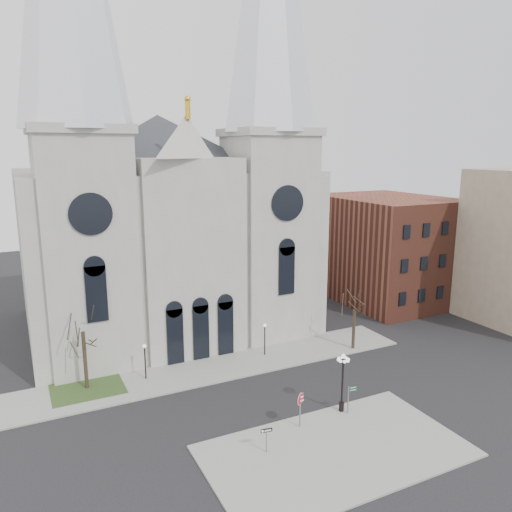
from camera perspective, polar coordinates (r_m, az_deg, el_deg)
name	(u,v)px	position (r m, az deg, el deg)	size (l,w,h in m)	color
ground	(264,427)	(39.46, 0.87, -18.92)	(160.00, 160.00, 0.00)	black
sidewalk_near	(335,451)	(37.16, 9.07, -21.13)	(18.00, 10.00, 0.14)	gray
sidewalk_far	(210,369)	(48.34, -5.22, -12.70)	(40.00, 6.00, 0.14)	gray
grass_patch	(87,388)	(46.91, -18.73, -14.13)	(6.00, 5.00, 0.18)	#27401B
cathedral	(167,166)	(55.13, -10.11, 10.06)	(33.00, 26.66, 54.00)	#9D9A93
bg_building_brick	(386,248)	(70.36, 14.63, 0.86)	(14.00, 18.00, 14.00)	brown
tree_left	(83,328)	(44.80, -19.21, -7.80)	(3.20, 3.20, 7.50)	#2D2319
tree_right	(355,308)	(52.00, 11.20, -5.85)	(3.20, 3.20, 6.00)	#2D2319
ped_lamp_left	(145,356)	(46.28, -12.59, -11.07)	(0.32, 0.32, 3.26)	black
ped_lamp_right	(265,334)	(50.12, 1.01, -8.91)	(0.32, 0.32, 3.26)	black
stop_sign	(300,403)	(38.39, 5.08, -16.35)	(0.98, 0.20, 2.74)	slate
globe_lamp	(343,375)	(40.34, 9.88, -13.30)	(1.35, 1.35, 4.79)	black
one_way_sign	(266,435)	(35.82, 1.20, -19.77)	(0.82, 0.16, 1.87)	slate
street_name_sign	(349,397)	(40.89, 10.61, -15.57)	(0.72, 0.16, 2.28)	slate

